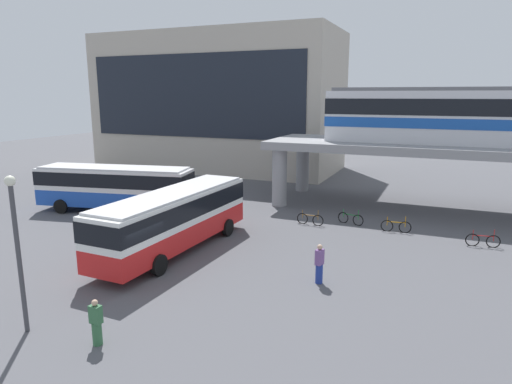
# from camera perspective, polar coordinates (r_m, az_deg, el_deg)

# --- Properties ---
(ground_plane) EXTENTS (120.00, 120.00, 0.00)m
(ground_plane) POSITION_cam_1_polar(r_m,az_deg,el_deg) (29.51, -3.35, -3.86)
(ground_plane) COLOR #515156
(station_building) EXTENTS (26.37, 11.33, 14.63)m
(station_building) POSITION_cam_1_polar(r_m,az_deg,el_deg) (51.29, -4.76, 11.24)
(station_building) COLOR #B2A899
(station_building) RESTS_ON ground_plane
(elevated_platform) EXTENTS (29.39, 7.37, 4.83)m
(elevated_platform) POSITION_cam_1_polar(r_m,az_deg,el_deg) (34.18, 26.66, 4.26)
(elevated_platform) COLOR gray
(elevated_platform) RESTS_ON ground_plane
(train) EXTENTS (18.68, 2.96, 3.84)m
(train) POSITION_cam_1_polar(r_m,az_deg,el_deg) (33.92, 24.98, 8.79)
(train) COLOR silver
(train) RESTS_ON elevated_platform
(bus_main) EXTENTS (3.06, 11.13, 3.22)m
(bus_main) POSITION_cam_1_polar(r_m,az_deg,el_deg) (24.04, -10.29, -2.86)
(bus_main) COLOR red
(bus_main) RESTS_ON ground_plane
(bus_secondary) EXTENTS (11.32, 4.64, 3.22)m
(bus_secondary) POSITION_cam_1_polar(r_m,az_deg,el_deg) (33.25, -17.48, 0.95)
(bus_secondary) COLOR #1E4CB2
(bus_secondary) RESTS_ON ground_plane
(bicycle_brown) EXTENTS (1.79, 0.17, 1.04)m
(bicycle_brown) POSITION_cam_1_polar(r_m,az_deg,el_deg) (29.06, 6.87, -3.45)
(bicycle_brown) COLOR black
(bicycle_brown) RESTS_ON ground_plane
(bicycle_orange) EXTENTS (1.79, 0.22, 1.04)m
(bicycle_orange) POSITION_cam_1_polar(r_m,az_deg,el_deg) (28.62, 17.30, -4.17)
(bicycle_orange) COLOR black
(bicycle_orange) RESTS_ON ground_plane
(bicycle_red) EXTENTS (1.78, 0.32, 1.04)m
(bicycle_red) POSITION_cam_1_polar(r_m,az_deg,el_deg) (27.70, 26.79, -5.50)
(bicycle_red) COLOR black
(bicycle_red) RESTS_ON ground_plane
(bicycle_green) EXTENTS (1.74, 0.52, 1.04)m
(bicycle_green) POSITION_cam_1_polar(r_m,az_deg,el_deg) (29.61, 11.89, -3.32)
(bicycle_green) COLOR black
(bicycle_green) RESTS_ON ground_plane
(pedestrian_waiting_near_stop) EXTENTS (0.35, 0.45, 1.79)m
(pedestrian_waiting_near_stop) POSITION_cam_1_polar(r_m,az_deg,el_deg) (20.20, 8.02, -9.13)
(pedestrian_waiting_near_stop) COLOR navy
(pedestrian_waiting_near_stop) RESTS_ON ground_plane
(pedestrian_by_bike_rack) EXTENTS (0.41, 0.32, 1.61)m
(pedestrian_by_bike_rack) POSITION_cam_1_polar(r_m,az_deg,el_deg) (16.38, -19.56, -15.45)
(pedestrian_by_bike_rack) COLOR #33663F
(pedestrian_by_bike_rack) RESTS_ON ground_plane
(lamp_post) EXTENTS (0.36, 0.36, 5.58)m
(lamp_post) POSITION_cam_1_polar(r_m,az_deg,el_deg) (17.27, -28.02, -5.48)
(lamp_post) COLOR #3F3F44
(lamp_post) RESTS_ON ground_plane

